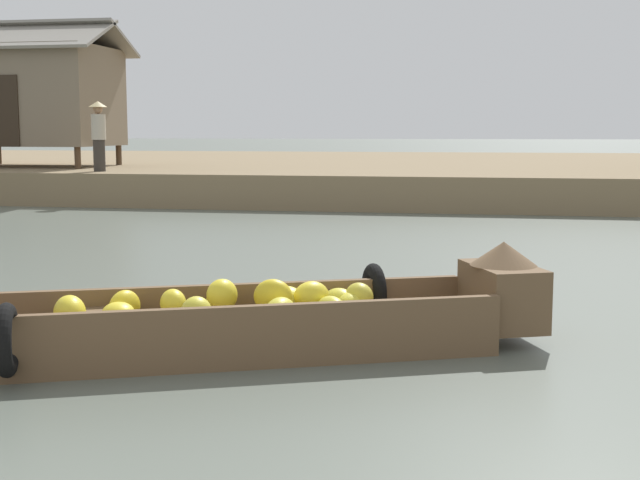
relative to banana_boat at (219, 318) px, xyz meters
name	(u,v)px	position (x,y,z in m)	size (l,w,h in m)	color
ground_plane	(322,259)	(-0.10, 5.10, -0.29)	(300.00, 300.00, 0.00)	#596056
riverbank_strip	(414,172)	(-0.10, 21.91, 0.10)	(160.00, 20.00, 0.77)	#7F6B4C
banana_boat	(219,318)	(0.00, 0.00, 0.00)	(5.26, 2.83, 0.84)	brown
stilt_house_left	(33,94)	(-9.87, 15.32, 2.42)	(4.80, 3.44, 3.87)	#4C3826
vendor_person	(99,132)	(-6.93, 12.95, 1.41)	(0.44, 0.44, 1.66)	#332D28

